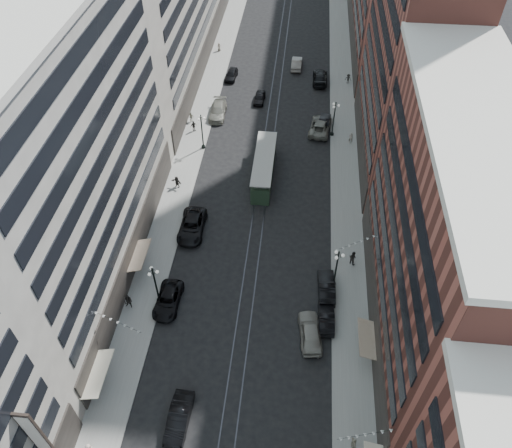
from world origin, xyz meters
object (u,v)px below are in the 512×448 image
at_px(pedestrian_4, 354,444).
at_px(car_12, 320,77).
at_px(car_11, 320,126).
at_px(pedestrian_9, 348,79).
at_px(lamppost_sw_mid, 202,131).
at_px(car_4, 310,332).
at_px(pedestrian_8, 351,138).
at_px(pedestrian_extra_0, 194,126).
at_px(lamppost_se_far, 336,268).
at_px(car_extra_1, 326,317).
at_px(pedestrian_2, 128,301).
at_px(pedestrian_5, 177,182).
at_px(car_10, 326,287).
at_px(car_7, 192,226).
at_px(car_5, 179,418).
at_px(car_8, 218,111).
at_px(car_13, 260,98).
at_px(car_14, 297,63).
at_px(streetcar, 264,168).
at_px(car_9, 231,74).
at_px(lamppost_se_mid, 334,118).
at_px(pedestrian_extra_1, 219,47).
at_px(pedestrian_6, 191,117).
at_px(pedestrian_7, 353,258).
at_px(car_extra_0, 324,122).
at_px(car_2, 168,300).

relative_size(pedestrian_4, car_12, 0.29).
distance_m(car_11, pedestrian_9, 14.78).
bearing_deg(lamppost_sw_mid, car_4, -61.66).
height_order(pedestrian_8, pedestrian_extra_0, pedestrian_8).
xyz_separation_m(lamppost_se_far, car_extra_1, (-0.80, -4.63, -2.36)).
height_order(pedestrian_2, pedestrian_5, pedestrian_2).
xyz_separation_m(pedestrian_4, pedestrian_5, (-21.83, 31.51, -0.03)).
bearing_deg(car_10, car_7, -27.58).
bearing_deg(car_5, lamppost_se_far, 52.70).
xyz_separation_m(lamppost_se_far, pedestrian_4, (1.49, -17.23, -2.09)).
distance_m(pedestrian_4, car_7, 30.10).
height_order(car_8, car_11, car_11).
height_order(car_13, pedestrian_extra_0, pedestrian_extra_0).
height_order(car_8, car_14, car_8).
relative_size(lamppost_se_far, car_5, 1.11).
relative_size(streetcar, car_4, 2.22).
relative_size(car_4, pedestrian_9, 3.17).
distance_m(lamppost_se_far, pedestrian_2, 22.02).
distance_m(lamppost_se_far, car_12, 43.46).
height_order(car_9, car_10, car_10).
relative_size(lamppost_se_mid, car_11, 0.88).
distance_m(car_10, pedestrian_extra_1, 56.89).
bearing_deg(lamppost_se_far, pedestrian_6, 126.05).
relative_size(car_13, pedestrian_extra_1, 2.71).
bearing_deg(car_11, car_10, 99.52).
bearing_deg(pedestrian_extra_1, car_8, 110.62).
height_order(car_11, car_extra_1, car_11).
xyz_separation_m(car_8, pedestrian_7, (19.70, -28.18, 0.21)).
bearing_deg(car_10, car_8, -65.27).
bearing_deg(car_extra_0, car_11, 70.49).
xyz_separation_m(car_4, pedestrian_2, (-18.94, 1.63, 0.23)).
bearing_deg(pedestrian_5, car_12, 81.14).
xyz_separation_m(lamppost_sw_mid, car_12, (16.44, 20.35, -2.24)).
distance_m(car_7, car_12, 39.64).
distance_m(pedestrian_6, car_extra_0, 20.25).
xyz_separation_m(car_5, pedestrian_9, (16.34, 59.59, 0.16)).
relative_size(car_9, car_10, 0.87).
xyz_separation_m(lamppost_se_mid, car_8, (-17.60, 3.55, -2.24)).
bearing_deg(pedestrian_6, car_9, -93.42).
relative_size(car_4, pedestrian_5, 3.17).
relative_size(lamppost_se_far, pedestrian_8, 3.10).
height_order(streetcar, pedestrian_extra_1, streetcar).
height_order(car_4, pedestrian_9, pedestrian_9).
bearing_deg(pedestrian_6, car_2, 110.92).
relative_size(car_2, car_10, 1.08).
bearing_deg(car_14, streetcar, 85.21).
relative_size(streetcar, pedestrian_extra_1, 7.81).
distance_m(pedestrian_4, pedestrian_9, 60.38).
bearing_deg(lamppost_se_far, pedestrian_5, 144.95).
relative_size(pedestrian_2, car_11, 0.31).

